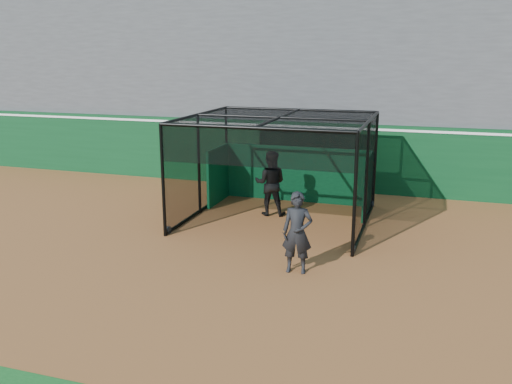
% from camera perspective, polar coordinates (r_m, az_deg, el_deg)
% --- Properties ---
extents(ground, '(120.00, 120.00, 0.00)m').
position_cam_1_polar(ground, '(13.19, -5.84, -7.71)').
color(ground, brown).
rests_on(ground, ground).
extents(outfield_wall, '(50.00, 0.50, 2.50)m').
position_cam_1_polar(outfield_wall, '(20.62, 3.52, 4.10)').
color(outfield_wall, '#0A3C1B').
rests_on(outfield_wall, ground).
extents(grandstand, '(50.00, 7.85, 8.95)m').
position_cam_1_polar(grandstand, '(23.98, 5.93, 13.14)').
color(grandstand, '#4C4C4F').
rests_on(grandstand, ground).
extents(batting_cage, '(5.29, 4.97, 3.13)m').
position_cam_1_polar(batting_cage, '(16.27, 2.42, 2.34)').
color(batting_cage, black).
rests_on(batting_cage, ground).
extents(batter, '(1.11, 0.92, 2.04)m').
position_cam_1_polar(batter, '(16.91, 1.53, 0.94)').
color(batter, black).
rests_on(batter, ground).
extents(on_deck_player, '(0.74, 0.52, 1.92)m').
position_cam_1_polar(on_deck_player, '(12.47, 4.36, -4.31)').
color(on_deck_player, black).
rests_on(on_deck_player, ground).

